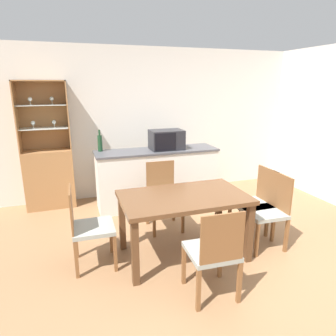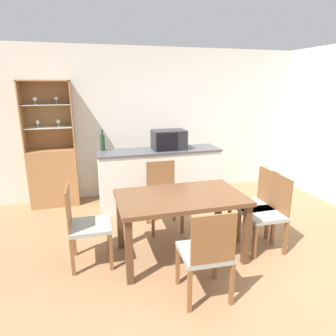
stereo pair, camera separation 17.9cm
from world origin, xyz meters
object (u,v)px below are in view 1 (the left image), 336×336
at_px(display_cabinet, 49,170).
at_px(wine_bottle, 100,143).
at_px(dining_chair_side_right_far, 255,203).
at_px(dining_chair_head_far, 163,196).
at_px(dining_table, 184,203).
at_px(dining_chair_side_right_near, 267,211).
at_px(microwave, 166,140).
at_px(dining_chair_side_left_far, 89,227).
at_px(dining_chair_head_near, 213,252).

xyz_separation_m(display_cabinet, wine_bottle, (0.80, -0.30, 0.46)).
relative_size(dining_chair_side_right_far, dining_chair_head_far, 1.00).
bearing_deg(dining_chair_head_far, dining_table, 91.42).
relative_size(dining_chair_side_right_far, wine_bottle, 2.71).
relative_size(dining_chair_side_right_near, dining_chair_side_right_far, 1.00).
xyz_separation_m(display_cabinet, dining_chair_side_right_near, (2.55, -2.18, -0.14)).
bearing_deg(microwave, dining_chair_side_left_far, -133.19).
relative_size(dining_chair_head_far, microwave, 1.75).
xyz_separation_m(dining_chair_side_right_far, dining_chair_head_near, (-1.04, -0.88, 0.00)).
distance_m(dining_chair_side_right_far, dining_chair_head_near, 1.36).
bearing_deg(display_cabinet, dining_chair_side_left_far, -76.38).
xyz_separation_m(dining_chair_side_right_near, dining_chair_head_near, (-1.04, -0.63, 0.00)).
bearing_deg(dining_chair_side_right_near, dining_chair_side_left_far, 85.48).
bearing_deg(dining_table, microwave, 78.71).
bearing_deg(dining_chair_head_far, dining_chair_head_near, 91.39).
bearing_deg(dining_chair_head_near, microwave, 84.81).
distance_m(dining_table, dining_chair_side_right_far, 1.06).
xyz_separation_m(dining_chair_side_right_near, microwave, (-0.73, 1.70, 0.62)).
height_order(dining_table, dining_chair_head_near, dining_chair_head_near).
distance_m(dining_chair_head_far, wine_bottle, 1.36).
relative_size(dining_table, dining_chair_side_right_near, 1.55).
relative_size(dining_chair_side_left_far, microwave, 1.75).
distance_m(dining_table, dining_chair_side_right_near, 1.06).
distance_m(dining_chair_side_right_far, dining_chair_side_left_far, 2.08).
xyz_separation_m(display_cabinet, dining_chair_side_right_far, (2.55, -1.93, -0.14)).
relative_size(dining_chair_head_far, dining_chair_head_near, 1.00).
xyz_separation_m(dining_chair_head_far, microwave, (0.31, 0.81, 0.62)).
bearing_deg(dining_table, display_cabinet, 126.26).
height_order(dining_table, wine_bottle, wine_bottle).
distance_m(dining_chair_head_near, wine_bottle, 2.67).
height_order(dining_chair_side_right_far, dining_chair_head_far, same).
height_order(dining_chair_side_right_near, dining_chair_head_near, same).
bearing_deg(dining_chair_side_right_near, display_cabinet, 51.87).
distance_m(dining_chair_side_right_near, dining_chair_head_far, 1.36).
distance_m(dining_chair_side_right_far, dining_chair_head_far, 1.21).
relative_size(dining_table, dining_chair_side_right_far, 1.55).
xyz_separation_m(dining_chair_side_right_far, dining_chair_side_left_far, (-2.08, 0.00, 0.00)).
distance_m(display_cabinet, dining_chair_head_far, 2.00).
distance_m(dining_chair_side_right_near, microwave, 1.95).
relative_size(dining_chair_side_right_near, dining_chair_side_left_far, 1.00).
distance_m(dining_chair_side_left_far, wine_bottle, 1.76).
bearing_deg(display_cabinet, dining_chair_head_far, -40.76).
bearing_deg(wine_bottle, dining_chair_side_right_far, -42.86).
xyz_separation_m(dining_chair_side_right_far, dining_chair_head_far, (-1.04, 0.63, 0.00)).
relative_size(dining_chair_side_right_near, wine_bottle, 2.71).
xyz_separation_m(dining_chair_side_right_near, dining_chair_head_far, (-1.04, 0.88, 0.00)).
bearing_deg(dining_chair_side_left_far, display_cabinet, -164.84).
bearing_deg(dining_chair_head_far, display_cabinet, -39.25).
height_order(dining_table, dining_chair_side_right_near, dining_chair_side_right_near).
xyz_separation_m(dining_table, microwave, (0.31, 1.57, 0.44)).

